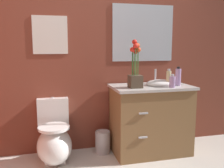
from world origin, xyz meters
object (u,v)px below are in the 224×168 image
(vanity_cabinet, at_px, (151,118))
(trash_bin, at_px, (103,142))
(soap_bottle, at_px, (178,77))
(toilet, at_px, (54,141))
(wall_mirror, at_px, (143,33))
(flower_vase, at_px, (135,71))
(wall_poster, at_px, (50,35))
(lotion_bottle, at_px, (172,82))
(hand_wash_bottle, at_px, (169,78))

(vanity_cabinet, relative_size, trash_bin, 3.70)
(soap_bottle, xyz_separation_m, trash_bin, (-0.88, 0.18, -0.79))
(toilet, height_order, trash_bin, toilet)
(soap_bottle, distance_m, wall_mirror, 0.70)
(toilet, xyz_separation_m, flower_vase, (0.90, -0.12, 0.77))
(flower_vase, distance_m, soap_bottle, 0.56)
(vanity_cabinet, relative_size, flower_vase, 1.87)
(soap_bottle, bearing_deg, wall_poster, 166.29)
(wall_mirror, bearing_deg, lotion_bottle, -69.32)
(toilet, relative_size, lotion_bottle, 4.58)
(flower_vase, relative_size, hand_wash_bottle, 2.66)
(soap_bottle, bearing_deg, lotion_bottle, -138.98)
(soap_bottle, distance_m, lotion_bottle, 0.18)
(soap_bottle, relative_size, hand_wash_bottle, 1.11)
(soap_bottle, bearing_deg, flower_vase, -176.50)
(flower_vase, relative_size, wall_mirror, 0.67)
(trash_bin, bearing_deg, vanity_cabinet, -11.78)
(wall_poster, bearing_deg, vanity_cabinet, -14.43)
(lotion_bottle, distance_m, trash_bin, 1.10)
(toilet, height_order, flower_vase, flower_vase)
(toilet, bearing_deg, wall_mirror, 13.21)
(lotion_bottle, bearing_deg, toilet, 171.17)
(vanity_cabinet, bearing_deg, wall_poster, 165.57)
(soap_bottle, xyz_separation_m, wall_mirror, (-0.31, 0.35, 0.52))
(lotion_bottle, bearing_deg, soap_bottle, 41.02)
(toilet, distance_m, vanity_cabinet, 1.16)
(vanity_cabinet, distance_m, soap_bottle, 0.60)
(flower_vase, height_order, wall_mirror, wall_mirror)
(wall_poster, distance_m, wall_mirror, 1.14)
(flower_vase, height_order, wall_poster, wall_poster)
(toilet, bearing_deg, hand_wash_bottle, -4.34)
(lotion_bottle, height_order, wall_mirror, wall_mirror)
(vanity_cabinet, bearing_deg, soap_bottle, -11.06)
(hand_wash_bottle, bearing_deg, vanity_cabinet, 157.88)
(toilet, relative_size, trash_bin, 2.54)
(soap_bottle, relative_size, lotion_bottle, 1.48)
(soap_bottle, bearing_deg, wall_mirror, 131.49)
(toilet, height_order, soap_bottle, soap_bottle)
(flower_vase, distance_m, lotion_bottle, 0.44)
(vanity_cabinet, xyz_separation_m, hand_wash_bottle, (0.18, -0.07, 0.49))
(toilet, xyz_separation_m, trash_bin, (0.57, 0.09, -0.11))
(toilet, distance_m, wall_poster, 1.20)
(toilet, relative_size, vanity_cabinet, 0.69)
(lotion_bottle, relative_size, wall_poster, 0.35)
(wall_mirror, bearing_deg, trash_bin, -162.82)
(soap_bottle, xyz_separation_m, wall_poster, (-1.45, 0.35, 0.49))
(flower_vase, bearing_deg, trash_bin, 147.14)
(soap_bottle, height_order, lotion_bottle, soap_bottle)
(vanity_cabinet, relative_size, hand_wash_bottle, 4.99)
(vanity_cabinet, bearing_deg, wall_mirror, 90.55)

